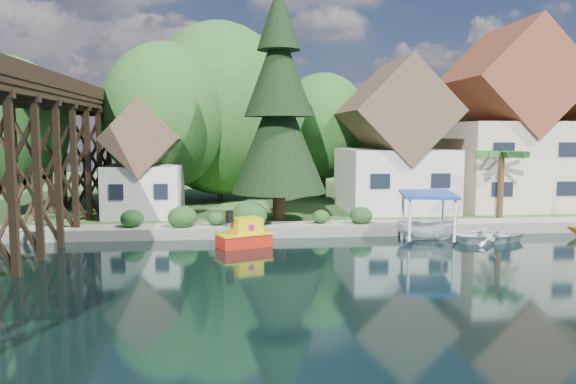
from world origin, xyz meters
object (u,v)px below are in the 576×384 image
(trestle_bridge, at_px, (15,149))
(shed, at_px, (144,168))
(house_left, at_px, (394,147))
(boat_canopy, at_px, (427,220))
(boat_white_a, at_px, (491,234))
(palm_tree, at_px, (502,156))
(tugboat, at_px, (245,235))
(house_center, at_px, (507,130))
(conifer, at_px, (279,108))

(trestle_bridge, relative_size, shed, 5.63)
(house_left, height_order, boat_canopy, house_left)
(shed, bearing_deg, boat_canopy, -25.15)
(boat_white_a, bearing_deg, house_left, 11.25)
(palm_tree, relative_size, tugboat, 1.45)
(boat_white_a, bearing_deg, boat_canopy, 72.66)
(tugboat, bearing_deg, boat_canopy, 4.22)
(boat_white_a, bearing_deg, shed, 63.48)
(house_left, height_order, boat_white_a, house_left)
(trestle_bridge, relative_size, palm_tree, 9.29)
(house_center, relative_size, boat_canopy, 2.89)
(house_left, xyz_separation_m, tugboat, (-11.35, -10.36, -4.51))
(house_center, height_order, shed, house_center)
(trestle_bridge, distance_m, boat_canopy, 22.63)
(shed, relative_size, boat_white_a, 1.86)
(house_center, height_order, tugboat, house_center)
(house_center, distance_m, boat_canopy, 15.00)
(trestle_bridge, relative_size, boat_white_a, 10.48)
(conifer, relative_size, boat_white_a, 3.58)
(conifer, bearing_deg, house_left, 27.25)
(palm_tree, bearing_deg, boat_canopy, -145.60)
(trestle_bridge, relative_size, conifer, 2.93)
(house_center, height_order, conifer, conifer)
(conifer, xyz_separation_m, tugboat, (-2.38, -5.74, -7.13))
(house_center, bearing_deg, boat_white_a, -119.99)
(trestle_bridge, distance_m, house_center, 33.96)
(palm_tree, xyz_separation_m, tugboat, (-17.22, -5.34, -4.02))
(trestle_bridge, bearing_deg, boat_white_a, 0.82)
(tugboat, bearing_deg, palm_tree, 17.22)
(shed, height_order, conifer, conifer)
(trestle_bridge, xyz_separation_m, boat_canopy, (22.21, 1.25, -4.17))
(house_center, xyz_separation_m, boat_white_a, (-6.33, -10.96, -5.98))
(trestle_bridge, xyz_separation_m, house_center, (32.00, 11.33, 1.07))
(trestle_bridge, distance_m, palm_tree, 29.45)
(boat_canopy, bearing_deg, palm_tree, 34.40)
(boat_canopy, bearing_deg, conifer, 148.75)
(palm_tree, height_order, tugboat, palm_tree)
(boat_white_a, bearing_deg, house_center, -33.07)
(conifer, relative_size, boat_canopy, 3.14)
(house_center, relative_size, palm_tree, 2.92)
(tugboat, xyz_separation_m, boat_white_a, (14.03, -0.10, -0.19))
(conifer, xyz_separation_m, boat_white_a, (11.64, -5.84, -7.32))
(palm_tree, bearing_deg, conifer, 178.43)
(house_center, distance_m, boat_white_a, 14.00)
(house_left, bearing_deg, tugboat, -137.62)
(shed, relative_size, boat_canopy, 1.64)
(conifer, height_order, boat_canopy, conifer)
(house_left, relative_size, boat_white_a, 2.61)
(shed, distance_m, conifer, 10.33)
(shed, height_order, boat_white_a, shed)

